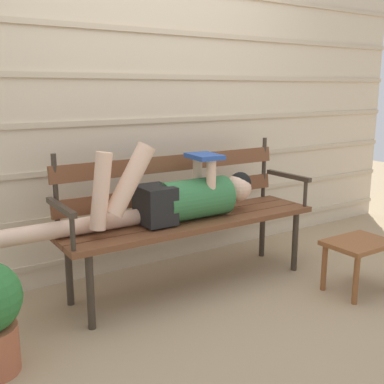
% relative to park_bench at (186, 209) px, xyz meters
% --- Properties ---
extents(ground_plane, '(12.00, 12.00, 0.00)m').
position_rel_park_bench_xyz_m(ground_plane, '(0.00, -0.15, -0.53)').
color(ground_plane, tan).
extents(house_siding, '(5.30, 0.08, 2.50)m').
position_rel_park_bench_xyz_m(house_siding, '(0.00, 0.50, 0.72)').
color(house_siding, beige).
rests_on(house_siding, ground).
extents(park_bench, '(1.80, 0.48, 0.95)m').
position_rel_park_bench_xyz_m(park_bench, '(0.00, 0.00, 0.00)').
color(park_bench, brown).
rests_on(park_bench, ground).
extents(reclining_person, '(1.69, 0.26, 0.54)m').
position_rel_park_bench_xyz_m(reclining_person, '(-0.12, -0.07, 0.11)').
color(reclining_person, '#33703D').
extents(footstool, '(0.43, 0.32, 0.35)m').
position_rel_park_bench_xyz_m(footstool, '(0.87, -0.73, -0.24)').
color(footstool, brown).
rests_on(footstool, ground).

